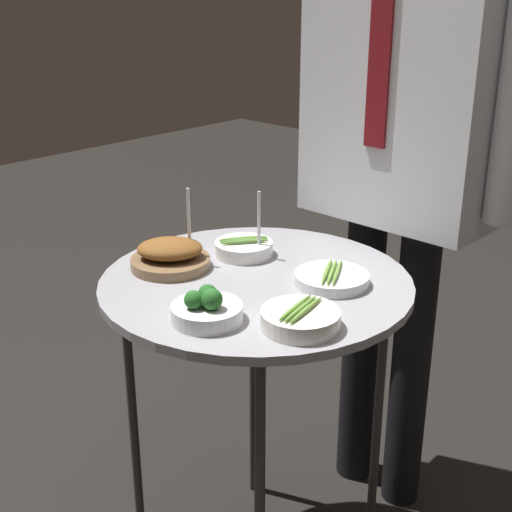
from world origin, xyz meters
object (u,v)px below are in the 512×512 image
object	(u,v)px
serving_cart	(256,306)
bowl_broccoli_mid_right	(207,310)
bowl_roast_back_left	(170,256)
waiter_figure	(403,125)
bowl_asparagus_far_rim	(300,319)
bowl_asparagus_mid_left	(244,248)
bowl_asparagus_center	(332,278)

from	to	relation	value
serving_cart	bowl_broccoli_mid_right	world-z (taller)	bowl_broccoli_mid_right
bowl_roast_back_left	serving_cart	bearing A→B (deg)	24.79
waiter_figure	bowl_asparagus_far_rim	bearing A→B (deg)	-73.31
bowl_asparagus_mid_left	waiter_figure	xyz separation A→B (m)	(0.15, 0.37, 0.24)
bowl_asparagus_mid_left	waiter_figure	size ratio (longest dim) A/B	0.09
bowl_roast_back_left	bowl_asparagus_far_rim	xyz separation A→B (m)	(0.37, -0.02, -0.01)
bowl_roast_back_left	waiter_figure	xyz separation A→B (m)	(0.21, 0.52, 0.23)
serving_cart	bowl_asparagus_far_rim	xyz separation A→B (m)	(0.20, -0.10, 0.08)
bowl_asparagus_center	bowl_asparagus_mid_left	world-z (taller)	bowl_asparagus_mid_left
bowl_asparagus_mid_left	waiter_figure	distance (m)	0.46
bowl_asparagus_far_rim	bowl_asparagus_center	xyz separation A→B (m)	(-0.08, 0.19, -0.00)
bowl_asparagus_far_rim	bowl_asparagus_mid_left	size ratio (longest dim) A/B	0.95
serving_cart	bowl_asparagus_mid_left	world-z (taller)	bowl_asparagus_mid_left
bowl_roast_back_left	bowl_asparagus_center	world-z (taller)	bowl_roast_back_left
waiter_figure	bowl_roast_back_left	bearing A→B (deg)	-111.84
bowl_roast_back_left	bowl_asparagus_center	distance (m)	0.34
bowl_asparagus_far_rim	waiter_figure	size ratio (longest dim) A/B	0.09
bowl_asparagus_mid_left	bowl_asparagus_center	bearing A→B (deg)	1.78
bowl_asparagus_center	bowl_asparagus_mid_left	bearing A→B (deg)	-178.22
bowl_roast_back_left	bowl_asparagus_mid_left	distance (m)	0.17
serving_cart	bowl_asparagus_center	xyz separation A→B (m)	(0.13, 0.09, 0.07)
bowl_asparagus_center	bowl_asparagus_mid_left	xyz separation A→B (m)	(-0.24, -0.01, 0.00)
bowl_asparagus_center	waiter_figure	bearing A→B (deg)	103.71
bowl_asparagus_center	serving_cart	bearing A→B (deg)	-146.00
bowl_asparagus_mid_left	bowl_asparagus_far_rim	bearing A→B (deg)	-29.77
bowl_asparagus_center	bowl_broccoli_mid_right	bearing A→B (deg)	-102.16
bowl_asparagus_mid_left	waiter_figure	world-z (taller)	waiter_figure
bowl_asparagus_center	waiter_figure	xyz separation A→B (m)	(-0.09, 0.36, 0.24)
bowl_roast_back_left	bowl_asparagus_mid_left	xyz separation A→B (m)	(0.06, 0.16, -0.01)
bowl_asparagus_far_rim	bowl_asparagus_center	size ratio (longest dim) A/B	0.94
bowl_asparagus_mid_left	bowl_broccoli_mid_right	bearing A→B (deg)	-57.27
bowl_roast_back_left	bowl_asparagus_mid_left	world-z (taller)	bowl_roast_back_left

